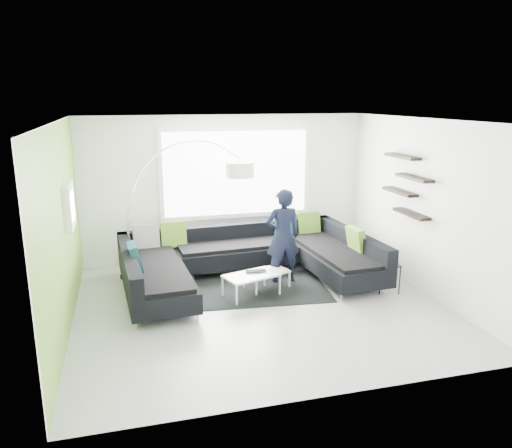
{
  "coord_description": "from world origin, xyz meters",
  "views": [
    {
      "loc": [
        -1.91,
        -6.86,
        3.12
      ],
      "look_at": [
        0.18,
        0.9,
        1.07
      ],
      "focal_mm": 35.0,
      "sensor_mm": 36.0,
      "label": 1
    }
  ],
  "objects_px": {
    "side_table": "(387,277)",
    "laptop": "(257,272)",
    "coffee_table": "(259,282)",
    "arc_lamp": "(127,212)",
    "sectional_sofa": "(249,261)",
    "person": "(283,236)"
  },
  "relations": [
    {
      "from": "coffee_table",
      "to": "laptop",
      "type": "bearing_deg",
      "value": -149.85
    },
    {
      "from": "side_table",
      "to": "laptop",
      "type": "xyz_separation_m",
      "value": [
        -2.11,
        0.43,
        0.13
      ]
    },
    {
      "from": "sectional_sofa",
      "to": "arc_lamp",
      "type": "relative_size",
      "value": 1.79
    },
    {
      "from": "sectional_sofa",
      "to": "arc_lamp",
      "type": "xyz_separation_m",
      "value": [
        -1.96,
        0.76,
        0.81
      ]
    },
    {
      "from": "side_table",
      "to": "laptop",
      "type": "height_order",
      "value": "side_table"
    },
    {
      "from": "sectional_sofa",
      "to": "side_table",
      "type": "distance_m",
      "value": 2.31
    },
    {
      "from": "arc_lamp",
      "to": "person",
      "type": "height_order",
      "value": "arc_lamp"
    },
    {
      "from": "arc_lamp",
      "to": "laptop",
      "type": "relative_size",
      "value": 6.92
    },
    {
      "from": "arc_lamp",
      "to": "person",
      "type": "distance_m",
      "value": 2.7
    },
    {
      "from": "sectional_sofa",
      "to": "laptop",
      "type": "xyz_separation_m",
      "value": [
        0.0,
        -0.49,
        -0.02
      ]
    },
    {
      "from": "laptop",
      "to": "person",
      "type": "bearing_deg",
      "value": 40.83
    },
    {
      "from": "coffee_table",
      "to": "arc_lamp",
      "type": "bearing_deg",
      "value": 132.19
    },
    {
      "from": "person",
      "to": "laptop",
      "type": "relative_size",
      "value": 4.69
    },
    {
      "from": "side_table",
      "to": "laptop",
      "type": "distance_m",
      "value": 2.16
    },
    {
      "from": "sectional_sofa",
      "to": "person",
      "type": "height_order",
      "value": "person"
    },
    {
      "from": "sectional_sofa",
      "to": "arc_lamp",
      "type": "height_order",
      "value": "arc_lamp"
    },
    {
      "from": "coffee_table",
      "to": "person",
      "type": "distance_m",
      "value": 0.9
    },
    {
      "from": "arc_lamp",
      "to": "side_table",
      "type": "bearing_deg",
      "value": -15.4
    },
    {
      "from": "person",
      "to": "laptop",
      "type": "distance_m",
      "value": 0.86
    },
    {
      "from": "laptop",
      "to": "coffee_table",
      "type": "bearing_deg",
      "value": 50.94
    },
    {
      "from": "person",
      "to": "sectional_sofa",
      "type": "bearing_deg",
      "value": -4.75
    },
    {
      "from": "sectional_sofa",
      "to": "laptop",
      "type": "relative_size",
      "value": 12.41
    }
  ]
}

